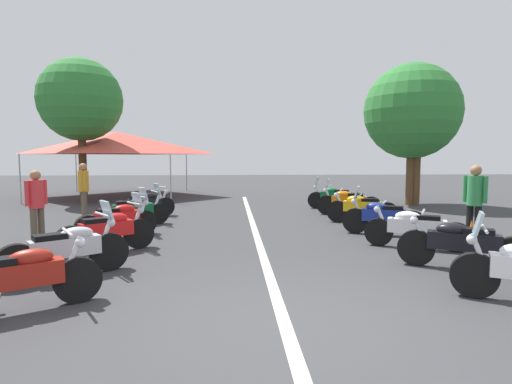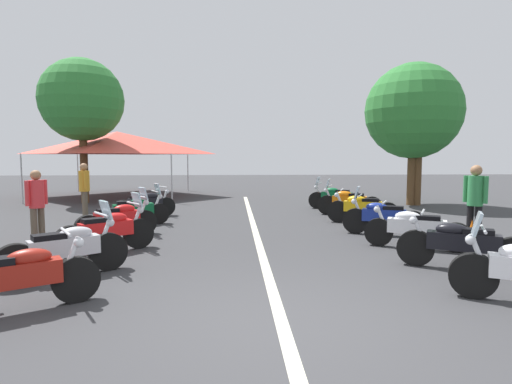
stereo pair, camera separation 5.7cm
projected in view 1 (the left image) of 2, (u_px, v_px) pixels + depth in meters
The scene contains 22 objects.
ground_plane at pixel (285, 326), 4.73m from camera, with size 80.00×80.00×0.00m, color #38383A.
lane_centre_stripe at pixel (257, 236), 10.14m from camera, with size 19.84×0.16×0.01m, color beige.
motorcycle_left_row_0 at pixel (17, 278), 5.09m from camera, with size 1.19×1.83×0.99m.
motorcycle_left_row_1 at pixel (67, 249), 6.61m from camera, with size 1.32×1.74×1.22m.
motorcycle_left_row_2 at pixel (108, 230), 8.30m from camera, with size 1.32×1.70×1.21m.
motorcycle_left_row_3 at pixel (118, 219), 9.91m from camera, with size 1.28×1.71×1.20m.
motorcycle_left_row_4 at pixel (134, 210), 11.60m from camera, with size 1.10×1.89×1.19m.
motorcycle_left_row_5 at pixel (145, 204), 13.14m from camera, with size 1.30×1.77×0.99m.
motorcycle_right_row_1 at pixel (462, 244), 7.06m from camera, with size 1.18×1.96×1.00m.
motorcycle_right_row_2 at pixel (415, 228), 8.72m from camera, with size 1.14×1.99×0.99m.
motorcycle_right_row_3 at pixel (382, 216), 10.24m from camera, with size 1.01×1.90×1.21m.
motorcycle_right_row_4 at pixel (361, 208), 12.05m from camera, with size 0.97×1.98×1.01m.
motorcycle_right_row_5 at pixel (348, 201), 13.68m from camera, with size 0.98×2.04×1.22m.
motorcycle_right_row_6 at pixel (335, 197), 15.26m from camera, with size 1.06×1.98×1.21m.
traffic_cone_0 at pixel (471, 234), 8.82m from camera, with size 0.36×0.36×0.61m.
bystander_1 at pixel (475, 198), 9.06m from camera, with size 0.45×0.34×1.78m.
bystander_2 at pixel (84, 186), 12.89m from camera, with size 0.47×0.32×1.76m.
bystander_4 at pixel (36, 201), 9.09m from camera, with size 0.47×0.32×1.67m.
roadside_tree_0 at pixel (412, 111), 16.41m from camera, with size 3.80×3.80×5.68m.
roadside_tree_1 at pixel (418, 106), 16.37m from camera, with size 2.67×2.67×5.38m.
roadside_tree_2 at pixel (80, 100), 17.06m from camera, with size 3.43×3.43×6.05m.
event_tent at pixel (116, 143), 20.07m from camera, with size 6.87×6.87×3.20m.
Camera 1 is at (-4.55, 0.61, 1.96)m, focal length 28.73 mm.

